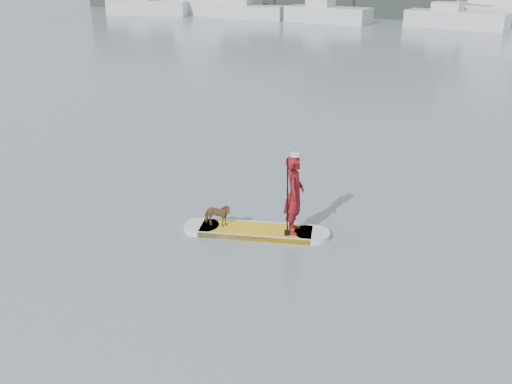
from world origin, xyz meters
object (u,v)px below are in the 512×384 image
at_px(paddleboard, 256,231).
at_px(paddler, 294,195).
at_px(sailboat_d, 455,17).
at_px(sailboat_a, 148,6).
at_px(sailboat_b, 246,10).
at_px(sailboat_c, 327,13).
at_px(dog, 217,215).

bearing_deg(paddleboard, paddler, -0.00).
bearing_deg(sailboat_d, sailboat_a, -169.02).
relative_size(sailboat_b, sailboat_d, 0.92).
bearing_deg(sailboat_c, paddleboard, -65.69).
distance_m(sailboat_a, sailboat_c, 19.87).
relative_size(sailboat_a, sailboat_c, 1.10).
xyz_separation_m(dog, sailboat_d, (-0.72, 43.63, 0.51)).
distance_m(paddleboard, sailboat_d, 43.42).
height_order(sailboat_c, sailboat_d, sailboat_d).
bearing_deg(paddleboard, sailboat_c, 90.35).
relative_size(paddleboard, sailboat_b, 0.28).
relative_size(paddler, dog, 2.76).
relative_size(paddleboard, sailboat_a, 0.25).
distance_m(dog, sailboat_d, 43.64).
bearing_deg(sailboat_a, sailboat_d, -9.04).
xyz_separation_m(paddler, sailboat_d, (-2.37, 43.14, -0.10)).
xyz_separation_m(sailboat_a, sailboat_b, (11.23, 0.89, -0.08)).
relative_size(paddler, sailboat_c, 0.15).
relative_size(sailboat_b, sailboat_c, 1.00).
relative_size(paddler, sailboat_d, 0.14).
xyz_separation_m(paddleboard, sailboat_c, (-12.99, 42.70, 0.79)).
height_order(dog, sailboat_a, sailboat_a).
xyz_separation_m(sailboat_b, sailboat_c, (8.63, -0.36, 0.05)).
bearing_deg(dog, sailboat_a, 22.89).
relative_size(sailboat_c, sailboat_d, 0.92).
distance_m(dog, sailboat_b, 48.04).
distance_m(dog, sailboat_c, 44.64).
bearing_deg(sailboat_d, dog, -80.28).
relative_size(dog, sailboat_c, 0.06).
xyz_separation_m(paddler, sailboat_c, (-13.79, 42.46, -0.14)).
relative_size(sailboat_a, sailboat_b, 1.10).
bearing_deg(sailboat_b, paddler, -66.76).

